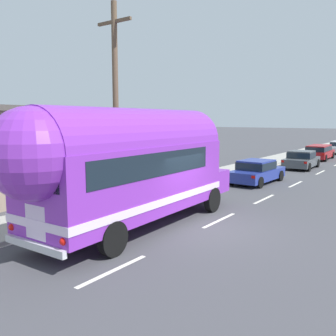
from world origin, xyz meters
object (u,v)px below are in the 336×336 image
utility_pole (116,103)px  painted_bus (127,163)px  car_second (301,159)px  car_lead (257,171)px  car_third (319,151)px

utility_pole → painted_bus: bearing=-40.6°
utility_pole → painted_bus: size_ratio=0.81×
painted_bus → car_second: 19.63m
car_lead → car_second: 8.10m
car_second → painted_bus: bearing=-90.5°
painted_bus → car_third: (-0.26, 26.89, -1.51)m
car_lead → painted_bus: bearing=-89.4°
painted_bus → car_lead: (-0.12, 11.46, -1.57)m
painted_bus → car_second: painted_bus is taller
utility_pole → car_lead: utility_pole is taller
painted_bus → car_lead: size_ratio=2.31×
utility_pole → car_second: 17.86m
utility_pole → car_lead: bearing=74.2°
utility_pole → car_third: size_ratio=1.75×
car_lead → car_third: same height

